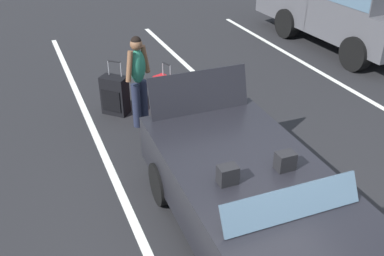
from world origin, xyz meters
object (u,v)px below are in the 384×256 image
Objects in this scene: traveler_person at (138,77)px; parked_pickup_truck_near at (351,6)px; convertible_car at (272,221)px; suitcase_large_black at (115,95)px; suitcase_small_carryon at (203,109)px; suitcase_medium_bright at (164,92)px.

parked_pickup_truck_near reaches higher than traveler_person.
traveler_person reaches higher than convertible_car.
suitcase_large_black is 0.20× the size of parked_pickup_truck_near.
suitcase_small_carryon is at bearing 170.24° from convertible_car.
traveler_person is (0.48, -0.63, 0.62)m from suitcase_medium_bright.
convertible_car is 3.75m from traveler_person.
parked_pickup_truck_near reaches higher than suitcase_small_carryon.
suitcase_large_black is 1.68m from suitcase_small_carryon.
suitcase_large_black is 1.15× the size of suitcase_medium_bright.
suitcase_medium_bright is 0.94m from suitcase_small_carryon.
traveler_person reaches higher than suitcase_medium_bright.
suitcase_large_black is 6.67m from parked_pickup_truck_near.
parked_pickup_truck_near reaches higher than suitcase_large_black.
convertible_car is 4.68× the size of suitcase_medium_bright.
parked_pickup_truck_near is (-1.42, 5.56, 0.80)m from suitcase_medium_bright.
suitcase_small_carryon is 0.10× the size of parked_pickup_truck_near.
convertible_car reaches higher than suitcase_small_carryon.
convertible_car is 4.37m from suitcase_large_black.
traveler_person reaches higher than suitcase_small_carryon.
suitcase_large_black is (-4.30, -0.73, -0.22)m from convertible_car.
suitcase_large_black is at bearing -169.02° from convertible_car.
traveler_person is at bearing -76.98° from suitcase_small_carryon.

